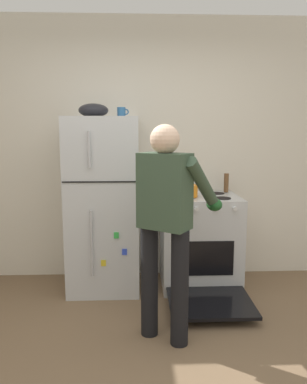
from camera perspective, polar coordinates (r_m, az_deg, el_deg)
name	(u,v)px	position (r m, az deg, el deg)	size (l,w,h in m)	color
kitchen_wall_back	(142,150)	(4.07, -1.80, 6.28)	(6.00, 0.10, 2.70)	silver
refrigerator	(104,204)	(3.77, -7.40, -1.85)	(0.68, 0.72, 1.68)	silver
stove_range	(200,242)	(3.88, 6.93, -7.46)	(0.76, 1.23, 0.92)	silver
person_cook	(167,214)	(2.78, 2.08, -3.26)	(0.68, 0.74, 1.60)	black
red_pot	(185,191)	(3.71, 4.73, 0.20)	(0.34, 0.24, 0.11)	orange
coffee_mug	(122,112)	(3.74, -4.78, 11.77)	(0.11, 0.08, 0.10)	#2D6093
pepper_mill	(226,183)	(4.03, 10.80, 1.36)	(0.05, 0.05, 0.19)	brown
mixing_bowl	(93,110)	(3.71, -8.95, 11.95)	(0.28, 0.28, 0.13)	black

